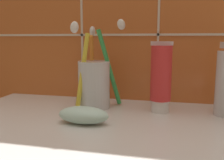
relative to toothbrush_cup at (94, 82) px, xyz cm
name	(u,v)px	position (x,y,z in cm)	size (l,w,h in cm)	color
sink_counter	(140,130)	(10.56, -8.25, -6.44)	(70.38, 33.53, 2.00)	silver
tile_wall_backsplash	(151,10)	(10.57, 8.76, 14.96)	(80.38, 1.72, 44.77)	#C6662D
toothbrush_cup	(94,82)	(0.00, 0.00, 0.00)	(10.00, 11.55, 18.32)	silver
toothpaste_tube	(161,78)	(13.44, -0.12, 1.31)	(4.20, 4.00, 13.65)	white
soap_bar	(83,115)	(1.14, -10.13, -3.98)	(8.68, 4.18, 2.92)	silver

